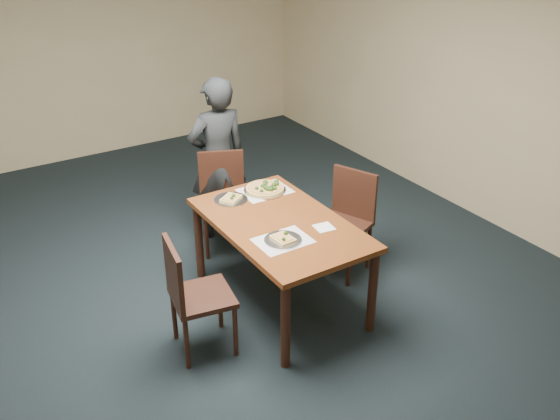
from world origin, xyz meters
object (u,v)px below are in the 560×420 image
pizza_pan (265,188)px  slice_plate_far (231,199)px  diner (218,159)px  chair_far (223,195)px  slice_plate_near (283,239)px  dining_table (280,232)px  chair_right (347,216)px  chair_left (191,292)px

pizza_pan → slice_plate_far: pizza_pan is taller
diner → pizza_pan: bearing=98.0°
diner → pizza_pan: (0.06, -0.76, -0.01)m
chair_far → pizza_pan: bearing=-53.5°
chair_far → slice_plate_far: chair_far is taller
diner → slice_plate_near: (-0.26, -1.55, -0.02)m
dining_table → chair_right: chair_right is taller
slice_plate_near → slice_plate_far: 0.79m
diner → slice_plate_far: size_ratio=5.63×
slice_plate_near → slice_plate_far: (-0.01, 0.79, -0.00)m
dining_table → pizza_pan: 0.57m
chair_far → chair_left: (-0.91, -1.26, 0.00)m
chair_right → slice_plate_far: bearing=-135.5°
chair_left → chair_far: bearing=-26.3°
pizza_pan → dining_table: bearing=-109.3°
slice_plate_far → pizza_pan: bearing=-0.7°
diner → chair_far: bearing=75.2°
chair_left → pizza_pan: (1.04, 0.70, 0.26)m
pizza_pan → slice_plate_far: (-0.33, 0.00, -0.01)m
slice_plate_near → diner: bearing=80.4°
chair_left → slice_plate_near: (0.72, -0.09, 0.25)m
chair_right → diner: size_ratio=0.58×
chair_left → pizza_pan: bearing=-46.3°
diner → pizza_pan: diner is taller
chair_left → chair_right: same height
chair_far → diner: (0.07, 0.21, 0.27)m
chair_far → pizza_pan: chair_far is taller
chair_left → diner: (0.98, 1.47, 0.27)m
dining_table → slice_plate_near: (-0.14, -0.26, 0.11)m
chair_right → pizza_pan: chair_right is taller
dining_table → diner: bearing=84.6°
chair_far → pizza_pan: (0.13, -0.56, 0.26)m
chair_left → chair_right: size_ratio=1.00×
chair_left → diner: 1.79m
chair_left → slice_plate_far: (0.71, 0.71, 0.25)m
dining_table → chair_right: 0.80m
chair_right → diner: 1.35m
chair_far → slice_plate_far: 0.64m
slice_plate_near → chair_right: bearing=23.7°
dining_table → chair_left: chair_left is taller
slice_plate_near → dining_table: bearing=62.0°
dining_table → slice_plate_far: bearing=105.5°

